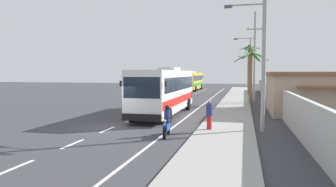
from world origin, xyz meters
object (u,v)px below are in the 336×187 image
object	(u,v)px
coach_bus_far_lane	(192,81)
utility_pole_mid	(254,55)
motorcycle_beside_bus	(167,124)
palm_nearest	(249,61)
utility_pole_distant	(248,66)
palm_second	(251,66)
utility_pole_far	(250,64)
pedestrian_near_kerb	(209,114)
roadside_building	(335,93)
coach_bus_foreground	(165,90)
utility_pole_nearest	(263,40)

from	to	relation	value
coach_bus_far_lane	utility_pole_mid	world-z (taller)	utility_pole_mid
motorcycle_beside_bus	palm_nearest	distance (m)	34.38
utility_pole_distant	palm_second	size ratio (longest dim) A/B	1.62
motorcycle_beside_bus	utility_pole_mid	size ratio (longest dim) A/B	0.19
coach_bus_far_lane	palm_nearest	size ratio (longest dim) A/B	1.58
utility_pole_mid	utility_pole_far	size ratio (longest dim) A/B	1.10
pedestrian_near_kerb	utility_pole_mid	world-z (taller)	utility_pole_mid
roadside_building	utility_pole_mid	bearing A→B (deg)	125.12
motorcycle_beside_bus	palm_nearest	size ratio (longest dim) A/B	0.26
coach_bus_foreground	utility_pole_distant	xyz separation A→B (m)	(6.82, 48.78, 2.98)
utility_pole_far	utility_pole_distant	world-z (taller)	utility_pole_distant
motorcycle_beside_bus	utility_pole_distant	world-z (taller)	utility_pole_distant
coach_bus_foreground	utility_pole_distant	bearing A→B (deg)	82.04
pedestrian_near_kerb	utility_pole_mid	distance (m)	19.56
coach_bus_far_lane	utility_pole_mid	distance (m)	24.95
utility_pole_distant	roadside_building	distance (m)	45.78
palm_nearest	utility_pole_far	bearing A→B (deg)	87.52
utility_pole_distant	pedestrian_near_kerb	bearing A→B (deg)	-92.66
coach_bus_far_lane	motorcycle_beside_bus	distance (m)	43.28
utility_pole_distant	palm_nearest	xyz separation A→B (m)	(0.02, -23.28, 0.23)
palm_nearest	roadside_building	xyz separation A→B (m)	(6.48, -21.92, -3.47)
utility_pole_mid	roadside_building	xyz separation A→B (m)	(6.17, -8.77, -3.60)
coach_bus_foreground	palm_second	distance (m)	12.22
coach_bus_foreground	utility_pole_far	distance (m)	31.50
pedestrian_near_kerb	utility_pole_distant	xyz separation A→B (m)	(2.57, 55.29, 3.96)
utility_pole_far	roadside_building	distance (m)	27.87
roadside_building	utility_pole_nearest	bearing A→B (deg)	-123.31
roadside_building	palm_second	bearing A→B (deg)	135.70
utility_pole_nearest	utility_pole_distant	size ratio (longest dim) A/B	1.05
utility_pole_mid	roadside_building	world-z (taller)	utility_pole_mid
utility_pole_mid	utility_pole_far	bearing A→B (deg)	90.29
utility_pole_nearest	palm_second	world-z (taller)	utility_pole_nearest
pedestrian_near_kerb	palm_nearest	world-z (taller)	palm_nearest
utility_pole_distant	motorcycle_beside_bus	bearing A→B (deg)	-94.63
coach_bus_foreground	utility_pole_distant	distance (m)	49.35
palm_nearest	roadside_building	bearing A→B (deg)	-73.53
coach_bus_foreground	utility_pole_nearest	world-z (taller)	utility_pole_nearest
coach_bus_foreground	pedestrian_near_kerb	bearing A→B (deg)	-56.79
utility_pole_mid	roadside_building	distance (m)	11.31
palm_second	coach_bus_foreground	bearing A→B (deg)	-124.40
utility_pole_nearest	utility_pole_mid	size ratio (longest dim) A/B	0.97
coach_bus_far_lane	utility_pole_far	world-z (taller)	utility_pole_far
motorcycle_beside_bus	palm_second	bearing A→B (deg)	75.83
motorcycle_beside_bus	coach_bus_foreground	bearing A→B (deg)	104.96
utility_pole_far	roadside_building	xyz separation A→B (m)	(6.26, -26.99, -3.06)
pedestrian_near_kerb	palm_nearest	distance (m)	32.38
utility_pole_distant	coach_bus_far_lane	bearing A→B (deg)	-126.32
palm_second	roadside_building	xyz separation A→B (m)	(6.52, -6.36, -2.31)
utility_pole_distant	roadside_building	world-z (taller)	utility_pole_distant
pedestrian_near_kerb	utility_pole_distant	distance (m)	55.49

